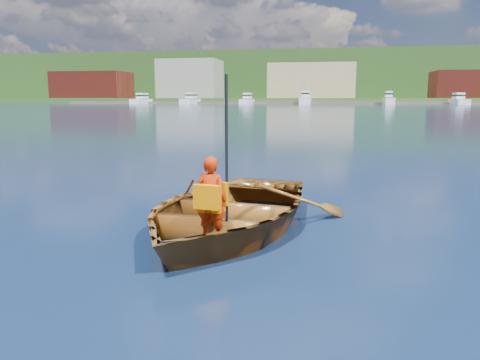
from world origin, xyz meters
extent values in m
plane|color=#0C1E3D|center=(0.00, 0.00, 0.00)|extent=(600.00, 600.00, 0.00)
imported|color=brown|center=(0.42, -0.98, 0.29)|extent=(3.70, 4.70, 0.88)
imported|color=#B62404|center=(0.42, -1.89, 0.65)|extent=(0.44, 0.32, 1.09)
cube|color=orange|center=(0.40, -2.01, 0.70)|extent=(0.35, 0.15, 0.30)
cube|color=orange|center=(0.44, -1.77, 0.70)|extent=(0.35, 0.14, 0.30)
cube|color=orange|center=(0.42, -1.89, 0.52)|extent=(0.33, 0.27, 0.05)
cylinder|color=black|center=(0.59, -1.77, 1.14)|extent=(0.04, 0.04, 2.08)
cube|color=#36501C|center=(0.00, 190.00, 1.00)|extent=(400.00, 80.00, 2.00)
cube|color=#2C501C|center=(0.00, 240.00, 11.00)|extent=(400.00, 100.00, 22.00)
cube|color=brown|center=(-8.39, 148.00, 0.40)|extent=(160.05, 7.48, 0.80)
cube|color=maroon|center=(-90.00, 165.00, 7.00)|extent=(28.00, 16.00, 10.00)
cube|color=gray|center=(-50.00, 165.00, 9.00)|extent=(22.00, 16.00, 14.00)
cube|color=#9D7C67|center=(-5.00, 165.00, 8.00)|extent=(30.00, 16.00, 12.00)
cube|color=maroon|center=(45.00, 165.00, 6.50)|extent=(18.00, 16.00, 9.00)
cube|color=white|center=(-60.77, 143.00, 0.73)|extent=(3.38, 12.06, 1.83)
cube|color=white|center=(-60.77, 144.21, 2.73)|extent=(2.36, 5.43, 1.80)
cube|color=black|center=(-60.77, 144.21, 2.83)|extent=(2.43, 5.67, 0.50)
cube|color=white|center=(-43.65, 143.00, 0.78)|extent=(3.60, 12.86, 1.94)
cube|color=white|center=(-43.65, 144.29, 2.84)|extent=(2.52, 5.79, 1.80)
cube|color=black|center=(-43.65, 144.29, 2.94)|extent=(2.59, 6.05, 0.50)
cube|color=white|center=(-24.63, 143.00, 0.74)|extent=(3.17, 11.33, 1.84)
cube|color=white|center=(-24.63, 144.13, 2.74)|extent=(2.22, 5.10, 1.80)
cube|color=black|center=(-24.63, 144.13, 2.84)|extent=(2.28, 5.33, 0.50)
cube|color=white|center=(-5.89, 143.00, 0.96)|extent=(3.30, 11.77, 2.39)
cube|color=white|center=(-5.89, 144.18, 3.29)|extent=(2.31, 5.30, 1.80)
cube|color=black|center=(-5.89, 144.18, 3.39)|extent=(2.37, 5.53, 0.50)
cube|color=white|center=(19.28, 143.00, 0.91)|extent=(2.72, 9.73, 2.27)
cube|color=white|center=(19.28, 143.97, 3.17)|extent=(1.91, 4.38, 1.80)
cube|color=black|center=(19.28, 143.97, 3.27)|extent=(1.96, 4.57, 0.50)
cube|color=white|center=(39.45, 143.00, 0.70)|extent=(3.38, 12.08, 1.75)
cube|color=white|center=(39.45, 144.21, 2.65)|extent=(2.37, 5.44, 1.80)
cube|color=black|center=(39.45, 144.21, 2.75)|extent=(2.44, 5.68, 0.50)
cylinder|color=#382314|center=(44.73, 256.34, 17.13)|extent=(0.80, 0.80, 3.72)
sphere|color=#285A21|center=(44.73, 256.34, 22.09)|extent=(6.95, 6.95, 6.95)
cylinder|color=#382314|center=(-80.08, 238.76, 13.37)|extent=(0.80, 0.80, 3.23)
sphere|color=#285A21|center=(-80.08, 238.76, 17.67)|extent=(6.02, 6.02, 6.02)
cylinder|color=#382314|center=(-128.82, 206.93, 7.35)|extent=(0.80, 0.80, 3.92)
sphere|color=#285A21|center=(-128.82, 206.93, 12.57)|extent=(7.32, 7.32, 7.32)
cylinder|color=#382314|center=(-78.38, 219.99, 9.91)|extent=(0.80, 0.80, 3.83)
sphere|color=#285A21|center=(-78.38, 219.99, 15.01)|extent=(7.14, 7.14, 7.14)
cylinder|color=#382314|center=(-13.17, 219.81, 9.49)|extent=(0.80, 0.80, 3.06)
sphere|color=#285A21|center=(-13.17, 219.81, 13.58)|extent=(5.72, 5.72, 5.72)
cylinder|color=#382314|center=(1.98, 226.67, 10.85)|extent=(0.80, 0.80, 3.03)
sphere|color=#285A21|center=(1.98, 226.67, 14.88)|extent=(5.65, 5.65, 5.65)
cylinder|color=#382314|center=(-16.50, 277.82, 21.11)|extent=(0.80, 0.80, 3.09)
sphere|color=#285A21|center=(-16.50, 277.82, 25.22)|extent=(5.76, 5.76, 5.76)
cylinder|color=#382314|center=(-113.66, 258.87, 17.70)|extent=(0.80, 0.80, 3.85)
sphere|color=#285A21|center=(-113.66, 258.87, 22.84)|extent=(7.19, 7.19, 7.19)
cylinder|color=#382314|center=(-44.82, 279.85, 21.47)|extent=(0.80, 0.80, 2.99)
sphere|color=#285A21|center=(-44.82, 279.85, 25.46)|extent=(5.59, 5.59, 5.59)
cylinder|color=#382314|center=(-125.98, 265.16, 19.01)|extent=(0.80, 0.80, 3.95)
sphere|color=#285A21|center=(-125.98, 265.16, 24.27)|extent=(7.37, 7.37, 7.37)
cylinder|color=#382314|center=(-113.82, 254.14, 16.03)|extent=(0.80, 0.80, 2.40)
sphere|color=#285A21|center=(-113.82, 254.14, 19.23)|extent=(4.48, 4.48, 4.48)
camera|label=1|loc=(1.84, -7.43, 1.89)|focal=35.00mm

